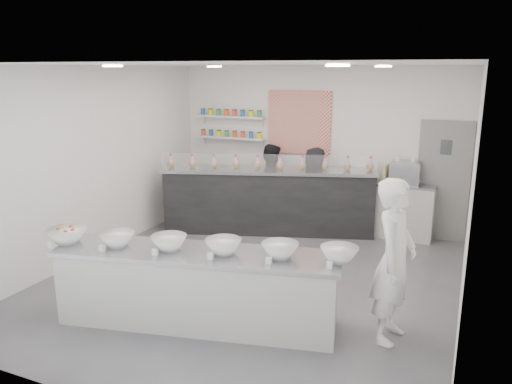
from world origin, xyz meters
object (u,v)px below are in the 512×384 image
(espresso_ledge, at_px, (395,210))
(espresso_machine, at_px, (405,173))
(staff_left, at_px, (270,185))
(back_bar, at_px, (269,201))
(woman_prep, at_px, (394,261))
(staff_right, at_px, (314,190))
(prep_counter, at_px, (197,288))

(espresso_ledge, distance_m, espresso_machine, 0.70)
(espresso_machine, distance_m, staff_left, 2.50)
(back_bar, height_order, woman_prep, woman_prep)
(back_bar, xyz_separation_m, staff_right, (0.76, 0.36, 0.19))
(espresso_machine, bearing_deg, back_bar, -164.96)
(back_bar, bearing_deg, prep_counter, -99.64)
(espresso_ledge, xyz_separation_m, woman_prep, (0.51, -3.56, 0.43))
(prep_counter, height_order, espresso_ledge, espresso_ledge)
(espresso_ledge, relative_size, staff_left, 0.85)
(prep_counter, height_order, staff_right, staff_right)
(back_bar, relative_size, staff_right, 2.43)
(woman_prep, height_order, staff_right, woman_prep)
(prep_counter, distance_m, espresso_ledge, 4.46)
(woman_prep, xyz_separation_m, staff_right, (-1.92, 3.30, -0.13))
(prep_counter, bearing_deg, staff_left, 87.36)
(staff_right, bearing_deg, espresso_ledge, -173.28)
(prep_counter, distance_m, staff_left, 4.04)
(espresso_machine, xyz_separation_m, staff_right, (-1.55, -0.26, -0.39))
(staff_left, relative_size, staff_right, 1.00)
(espresso_machine, xyz_separation_m, staff_left, (-2.46, -0.18, -0.39))
(prep_counter, bearing_deg, woman_prep, 2.69)
(prep_counter, distance_m, woman_prep, 2.26)
(woman_prep, bearing_deg, back_bar, 49.70)
(espresso_ledge, relative_size, espresso_machine, 2.63)
(espresso_machine, xyz_separation_m, woman_prep, (0.37, -3.56, -0.26))
(prep_counter, distance_m, back_bar, 3.57)
(espresso_ledge, height_order, staff_left, staff_left)
(staff_left, bearing_deg, espresso_machine, -167.21)
(espresso_machine, bearing_deg, espresso_ledge, 180.00)
(prep_counter, xyz_separation_m, staff_left, (-0.70, 3.97, 0.33))
(espresso_machine, height_order, woman_prep, woman_prep)
(back_bar, height_order, staff_left, staff_left)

